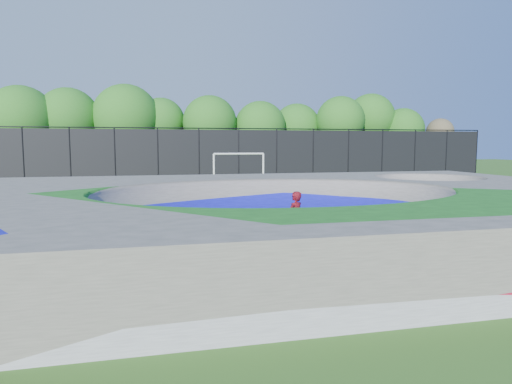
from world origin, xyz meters
TOP-DOWN VIEW (x-y plane):
  - ground at (0.00, 0.00)m, footprint 120.00×120.00m
  - skate_deck at (0.00, 0.00)m, footprint 22.00×14.00m
  - skater at (0.19, -1.12)m, footprint 0.67×0.62m
  - skateboard at (0.19, -1.12)m, footprint 0.78×0.59m
  - soccer_goal at (2.08, 16.28)m, footprint 3.43×0.12m
  - fence at (0.00, 21.00)m, footprint 48.09×0.09m
  - treeline at (-4.58, 26.07)m, footprint 51.85×7.13m

SIDE VIEW (x-z plane):
  - ground at x=0.00m, z-range 0.00..0.00m
  - skateboard at x=0.19m, z-range 0.00..0.05m
  - skate_deck at x=0.00m, z-range 0.00..1.50m
  - skater at x=0.19m, z-range 0.00..1.54m
  - soccer_goal at x=2.08m, z-range 0.44..2.71m
  - fence at x=0.00m, z-range 0.08..4.12m
  - treeline at x=-4.58m, z-range 0.75..8.78m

